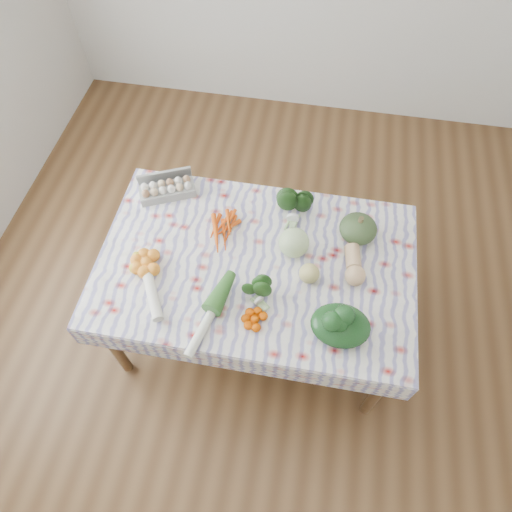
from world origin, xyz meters
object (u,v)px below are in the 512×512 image
dining_table (256,270)px  butternut_squash (354,265)px  kabocha_squash (358,229)px  grapefruit (309,273)px  cabbage (294,243)px  egg_carton (167,190)px

dining_table → butternut_squash: size_ratio=7.07×
dining_table → butternut_squash: (0.50, 0.04, 0.14)m
kabocha_squash → grapefruit: kabocha_squash is taller
kabocha_squash → butternut_squash: (-0.00, -0.22, -0.01)m
cabbage → butternut_squash: 0.33m
egg_carton → cabbage: cabbage is taller
cabbage → grapefruit: cabbage is taller
dining_table → egg_carton: bearing=148.0°
egg_carton → cabbage: bearing=-43.2°
butternut_squash → dining_table: bearing=175.9°
egg_carton → grapefruit: size_ratio=3.00×
kabocha_squash → cabbage: bearing=-153.8°
egg_carton → grapefruit: bearing=-50.0°
kabocha_squash → egg_carton: bearing=174.7°
grapefruit → cabbage: bearing=123.0°
grapefruit → dining_table: bearing=169.6°
dining_table → kabocha_squash: kabocha_squash is taller
dining_table → butternut_squash: 0.52m
cabbage → kabocha_squash: bearing=26.2°
grapefruit → kabocha_squash: bearing=54.3°
dining_table → cabbage: cabbage is taller
cabbage → grapefruit: bearing=-57.0°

